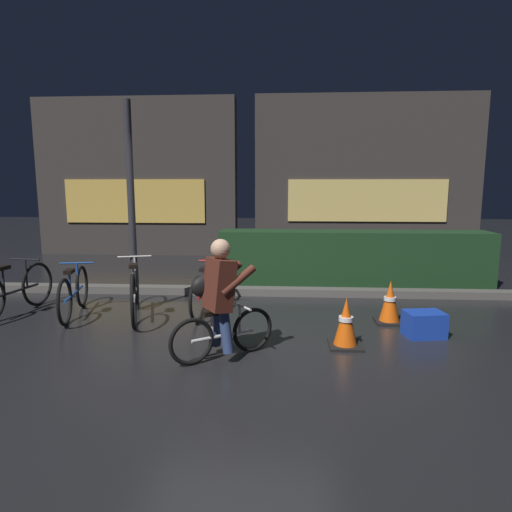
# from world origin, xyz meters

# --- Properties ---
(ground_plane) EXTENTS (40.00, 40.00, 0.00)m
(ground_plane) POSITION_xyz_m (0.00, 0.00, 0.00)
(ground_plane) COLOR black
(sidewalk_curb) EXTENTS (12.00, 0.24, 0.12)m
(sidewalk_curb) POSITION_xyz_m (0.00, 2.20, 0.06)
(sidewalk_curb) COLOR #56544F
(sidewalk_curb) RESTS_ON ground
(hedge_row) EXTENTS (4.80, 0.70, 0.97)m
(hedge_row) POSITION_xyz_m (1.80, 3.10, 0.49)
(hedge_row) COLOR #19381C
(hedge_row) RESTS_ON ground
(storefront_left) EXTENTS (5.16, 0.54, 3.98)m
(storefront_left) POSITION_xyz_m (-3.27, 6.50, 1.98)
(storefront_left) COLOR #383330
(storefront_left) RESTS_ON ground
(storefront_right) EXTENTS (5.90, 0.54, 4.13)m
(storefront_right) POSITION_xyz_m (2.71, 7.20, 2.06)
(storefront_right) COLOR #383330
(storefront_right) RESTS_ON ground
(street_post) EXTENTS (0.10, 0.10, 2.92)m
(street_post) POSITION_xyz_m (-1.58, 1.20, 1.46)
(street_post) COLOR #2D2D33
(street_post) RESTS_ON ground
(parked_bike_leftmost) EXTENTS (0.46, 1.61, 0.75)m
(parked_bike_leftmost) POSITION_xyz_m (-3.17, 0.86, 0.34)
(parked_bike_leftmost) COLOR black
(parked_bike_leftmost) RESTS_ON ground
(parked_bike_left_mid) EXTENTS (0.46, 1.50, 0.70)m
(parked_bike_left_mid) POSITION_xyz_m (-2.33, 0.88, 0.32)
(parked_bike_left_mid) COLOR black
(parked_bike_left_mid) RESTS_ON ground
(parked_bike_center_left) EXTENTS (0.58, 1.68, 0.80)m
(parked_bike_center_left) POSITION_xyz_m (-1.47, 0.88, 0.36)
(parked_bike_center_left) COLOR black
(parked_bike_center_left) RESTS_ON ground
(parked_bike_center_right) EXTENTS (0.46, 1.52, 0.70)m
(parked_bike_center_right) POSITION_xyz_m (-0.50, 1.15, 0.32)
(parked_bike_center_right) COLOR black
(parked_bike_center_right) RESTS_ON ground
(traffic_cone_near) EXTENTS (0.36, 0.36, 0.56)m
(traffic_cone_near) POSITION_xyz_m (1.24, -0.10, 0.27)
(traffic_cone_near) COLOR black
(traffic_cone_near) RESTS_ON ground
(traffic_cone_far) EXTENTS (0.36, 0.36, 0.56)m
(traffic_cone_far) POSITION_xyz_m (1.93, 0.82, 0.27)
(traffic_cone_far) COLOR black
(traffic_cone_far) RESTS_ON ground
(blue_crate) EXTENTS (0.49, 0.39, 0.30)m
(blue_crate) POSITION_xyz_m (2.21, 0.30, 0.15)
(blue_crate) COLOR #193DB7
(blue_crate) RESTS_ON ground
(cyclist) EXTENTS (1.00, 0.72, 1.25)m
(cyclist) POSITION_xyz_m (-0.10, -0.50, 0.63)
(cyclist) COLOR black
(cyclist) RESTS_ON ground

